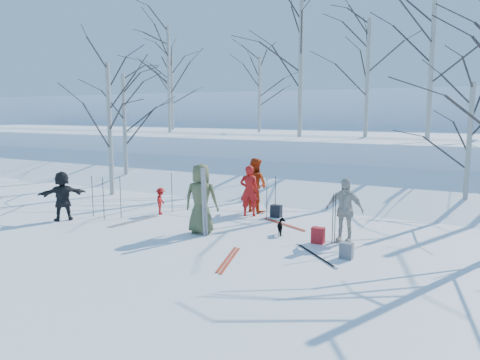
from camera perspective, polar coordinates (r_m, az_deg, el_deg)
The scene contains 37 objects.
ground at distance 13.37m, azimuth -3.12°, elevation -6.34°, with size 120.00×120.00×0.00m, color white.
snow_ramp at distance 19.50m, azimuth 7.81°, elevation -1.29°, with size 70.00×9.50×1.40m, color white.
snow_plateau at distance 28.89m, azimuth 15.01°, elevation 3.32°, with size 70.00×18.00×2.20m, color white.
far_hill at distance 49.46m, azimuth 20.96°, elevation 6.19°, with size 90.00×30.00×6.00m, color white.
skier_olive_center at distance 13.07m, azimuth -4.75°, elevation -2.29°, with size 0.96×0.62×1.96m, color #4B5231.
skier_red_north at distance 15.23m, azimuth 1.13°, elevation -1.32°, with size 0.61×0.40×1.66m, color #B61211.
skier_redor_behind at distance 15.86m, azimuth 1.87°, elevation -0.61°, with size 0.90×0.70×1.84m, color #BC370E.
skier_red_seated at distance 15.74m, azimuth -9.63°, elevation -2.55°, with size 0.57×0.33×0.89m, color #B61211.
skier_cream_east at distance 12.47m, azimuth 12.61°, elevation -3.61°, with size 0.99×0.41×1.69m, color beige.
skier_grey_west at distance 15.62m, azimuth -20.82°, elevation -1.81°, with size 1.45×0.46×1.56m, color black.
dog at distance 13.03m, azimuth 5.09°, elevation -5.72°, with size 0.24×0.54×0.45m, color black.
upright_ski_left at distance 12.71m, azimuth -4.52°, elevation -2.73°, with size 0.07×0.02×1.90m, color silver.
upright_ski_right at distance 12.71m, azimuth -4.25°, elevation -2.73°, with size 0.07×0.02×1.90m, color silver.
ski_pair_a at distance 14.26m, azimuth 5.35°, elevation -5.39°, with size 1.77×1.07×0.02m, color #AB3018, non-canonical shape.
ski_pair_b at distance 11.36m, azimuth 9.17°, elevation -9.06°, with size 1.52×1.45×0.02m, color silver, non-canonical shape.
ski_pair_c at distance 10.92m, azimuth -1.40°, elevation -9.67°, with size 0.75×1.87×0.02m, color #AB3018, non-canonical shape.
ski_pair_d at distance 14.95m, azimuth -12.84°, elevation -4.93°, with size 0.41×1.91×0.02m, color silver, non-canonical shape.
ski_pole_a at distance 15.92m, azimuth -17.54°, elevation -1.88°, with size 0.02×0.02×1.34m, color black.
ski_pole_b at distance 15.36m, azimuth -14.36°, elevation -2.11°, with size 0.02×0.02×1.34m, color black.
ski_pole_c at distance 14.77m, azimuth 3.29°, elevation -2.27°, with size 0.02×0.02×1.34m, color black.
ski_pole_d at distance 12.17m, azimuth 11.24°, elevation -4.72°, with size 0.02×0.02×1.34m, color black.
ski_pole_e at distance 15.04m, azimuth 4.34°, elevation -2.09°, with size 0.02×0.02×1.34m, color black.
ski_pole_f at distance 16.00m, azimuth -8.31°, elevation -1.52°, with size 0.02×0.02×1.34m, color black.
ski_pole_g at distance 15.33m, azimuth -16.32°, elevation -2.20°, with size 0.02×0.02×1.34m, color black.
ski_pole_h at distance 12.33m, azimuth 11.53°, elevation -4.55°, with size 0.02×0.02×1.34m, color black.
backpack_red at distance 12.36m, azimuth 9.50°, elevation -6.67°, with size 0.32×0.22×0.42m, color #A8191D.
backpack_grey at distance 11.24m, azimuth 12.84°, elevation -8.39°, with size 0.30×0.20×0.38m, color #5C5E64.
backpack_dark at distance 15.17m, azimuth 4.44°, elevation -3.81°, with size 0.34×0.24×0.40m, color black.
birch_plateau_c at distance 23.09m, azimuth 15.27°, elevation 11.86°, with size 4.41×4.41×5.44m, color silver, non-canonical shape.
birch_plateau_d at distance 21.68m, azimuth 22.35°, elevation 13.54°, with size 5.33×5.33×6.76m, color silver, non-canonical shape.
birch_plateau_e at distance 22.43m, azimuth 7.40°, elevation 13.40°, with size 5.07×5.07×6.38m, color silver, non-canonical shape.
birch_plateau_f at distance 27.54m, azimuth 2.37°, elevation 10.38°, with size 3.64×3.64×4.34m, color silver, non-canonical shape.
birch_plateau_g at distance 27.10m, azimuth -8.67°, elevation 11.94°, with size 4.71×4.71×5.87m, color silver, non-canonical shape.
birch_plateau_i at distance 31.36m, azimuth -8.30°, elevation 10.48°, with size 3.97×3.97×4.81m, color silver, non-canonical shape.
birch_edge_a at distance 19.70m, azimuth -15.59°, elevation 5.91°, with size 4.32×4.32×5.31m, color silver, non-canonical shape.
birch_edge_d at distance 22.57m, azimuth -13.89°, elevation 6.00°, with size 4.18×4.18×5.12m, color silver, non-canonical shape.
birch_edge_e at distance 16.92m, azimuth 26.10°, elevation 3.33°, with size 3.62×3.62×4.32m, color silver, non-canonical shape.
Camera 1 is at (6.86, -10.97, 3.39)m, focal length 35.00 mm.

